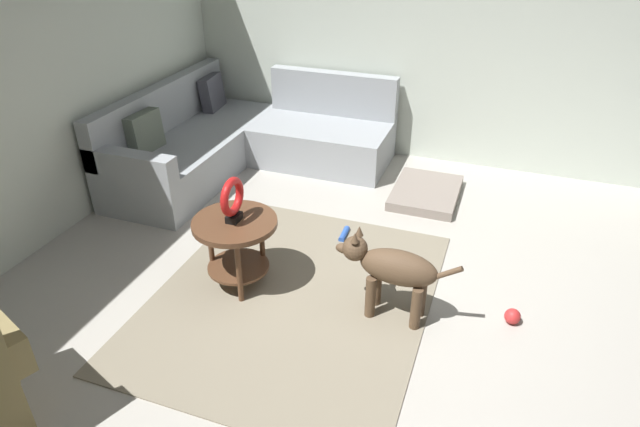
{
  "coord_description": "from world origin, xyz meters",
  "views": [
    {
      "loc": [
        -2.7,
        -0.54,
        2.5
      ],
      "look_at": [
        0.45,
        0.6,
        0.55
      ],
      "focal_mm": 30.8,
      "sensor_mm": 36.0,
      "label": 1
    }
  ],
  "objects_px": {
    "side_table": "(236,235)",
    "dog": "(392,269)",
    "dog_toy_rope": "(344,234)",
    "torus_sculpture": "(232,199)",
    "dog_bed_mat": "(426,193)",
    "sectional_couch": "(241,142)",
    "dog_toy_ball": "(512,316)"
  },
  "relations": [
    {
      "from": "dog_toy_ball",
      "to": "dog_toy_rope",
      "type": "relative_size",
      "value": 0.54
    },
    {
      "from": "sectional_couch",
      "to": "dog_toy_ball",
      "type": "xyz_separation_m",
      "value": [
        -1.58,
        -2.81,
        -0.24
      ]
    },
    {
      "from": "torus_sculpture",
      "to": "dog",
      "type": "height_order",
      "value": "torus_sculpture"
    },
    {
      "from": "dog_toy_ball",
      "to": "torus_sculpture",
      "type": "bearing_deg",
      "value": 96.76
    },
    {
      "from": "dog_bed_mat",
      "to": "dog_toy_rope",
      "type": "relative_size",
      "value": 4.02
    },
    {
      "from": "dog_bed_mat",
      "to": "dog_toy_ball",
      "type": "bearing_deg",
      "value": -151.09
    },
    {
      "from": "side_table",
      "to": "dog",
      "type": "distance_m",
      "value": 1.12
    },
    {
      "from": "side_table",
      "to": "dog",
      "type": "xyz_separation_m",
      "value": [
        0.03,
        -1.12,
        -0.04
      ]
    },
    {
      "from": "torus_sculpture",
      "to": "dog_toy_ball",
      "type": "bearing_deg",
      "value": -83.24
    },
    {
      "from": "sectional_couch",
      "to": "torus_sculpture",
      "type": "relative_size",
      "value": 6.9
    },
    {
      "from": "side_table",
      "to": "dog_bed_mat",
      "type": "relative_size",
      "value": 0.75
    },
    {
      "from": "side_table",
      "to": "torus_sculpture",
      "type": "relative_size",
      "value": 1.84
    },
    {
      "from": "dog",
      "to": "dog_toy_rope",
      "type": "bearing_deg",
      "value": 37.62
    },
    {
      "from": "torus_sculpture",
      "to": "dog_toy_rope",
      "type": "bearing_deg",
      "value": -31.61
    },
    {
      "from": "side_table",
      "to": "torus_sculpture",
      "type": "distance_m",
      "value": 0.29
    },
    {
      "from": "dog_bed_mat",
      "to": "dog_toy_ball",
      "type": "relative_size",
      "value": 7.43
    },
    {
      "from": "torus_sculpture",
      "to": "dog_toy_ball",
      "type": "distance_m",
      "value": 2.05
    },
    {
      "from": "dog",
      "to": "dog_toy_rope",
      "type": "distance_m",
      "value": 1.08
    },
    {
      "from": "sectional_couch",
      "to": "dog_toy_ball",
      "type": "height_order",
      "value": "sectional_couch"
    },
    {
      "from": "sectional_couch",
      "to": "dog",
      "type": "bearing_deg",
      "value": -131.55
    },
    {
      "from": "sectional_couch",
      "to": "side_table",
      "type": "relative_size",
      "value": 3.75
    },
    {
      "from": "dog",
      "to": "dog_toy_rope",
      "type": "xyz_separation_m",
      "value": [
        0.84,
        0.59,
        -0.35
      ]
    },
    {
      "from": "sectional_couch",
      "to": "dog_toy_ball",
      "type": "distance_m",
      "value": 3.24
    },
    {
      "from": "torus_sculpture",
      "to": "dog_bed_mat",
      "type": "relative_size",
      "value": 0.41
    },
    {
      "from": "dog_bed_mat",
      "to": "torus_sculpture",
      "type": "bearing_deg",
      "value": 149.77
    },
    {
      "from": "dog_bed_mat",
      "to": "sectional_couch",
      "type": "bearing_deg",
      "value": 89.84
    },
    {
      "from": "dog_toy_ball",
      "to": "dog_toy_rope",
      "type": "bearing_deg",
      "value": 65.19
    },
    {
      "from": "dog_toy_ball",
      "to": "dog_toy_rope",
      "type": "xyz_separation_m",
      "value": [
        0.64,
        1.39,
        -0.03
      ]
    },
    {
      "from": "side_table",
      "to": "dog",
      "type": "bearing_deg",
      "value": -88.37
    },
    {
      "from": "dog_toy_ball",
      "to": "side_table",
      "type": "bearing_deg",
      "value": 96.76
    },
    {
      "from": "torus_sculpture",
      "to": "dog_toy_rope",
      "type": "relative_size",
      "value": 1.64
    },
    {
      "from": "side_table",
      "to": "sectional_couch",
      "type": "bearing_deg",
      "value": 26.1
    }
  ]
}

